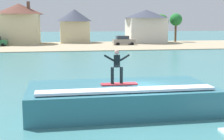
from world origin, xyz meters
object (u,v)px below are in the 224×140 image
tree_short_bushy (176,20)px  house_with_chimney (19,22)px  house_small_cottage (74,24)px  tree_tall_bare (161,22)px  wave_crest (121,97)px  car_far_shore (124,40)px  surfboard (119,84)px  house_gabled_white (146,24)px  surfer (117,65)px

tree_short_bushy → house_with_chimney: bearing=-178.7°
house_small_cottage → tree_tall_bare: house_small_cottage is taller
wave_crest → car_far_shore: bearing=77.7°
wave_crest → surfboard: 0.90m
wave_crest → surfboard: size_ratio=5.19×
tree_short_bushy → house_small_cottage: bearing=175.9°
house_gabled_white → house_small_cottage: size_ratio=1.28×
house_with_chimney → house_small_cottage: 11.29m
house_with_chimney → house_gabled_white: 25.81m
house_with_chimney → wave_crest: bearing=-78.8°
house_gabled_white → tree_tall_bare: 3.37m
surfer → car_far_shore: size_ratio=0.41×
wave_crest → house_gabled_white: bearing=72.7°
surfer → house_gabled_white: bearing=72.5°
wave_crest → tree_tall_bare: bearing=69.2°
surfboard → car_far_shore: (9.92, 45.14, -0.55)m
car_far_shore → tree_short_bushy: tree_short_bushy is taller
surfer → car_far_shore: (10.04, 45.21, -1.54)m
surfboard → house_gabled_white: bearing=72.6°
car_far_shore → tree_tall_bare: size_ratio=0.69×
house_gabled_white → tree_short_bushy: bearing=12.2°
tree_tall_bare → house_with_chimney: bearing=178.3°
house_with_chimney → tree_short_bushy: house_with_chimney is taller
house_with_chimney → tree_tall_bare: size_ratio=1.60×
tree_short_bushy → house_gabled_white: bearing=-167.8°
surfer → surfboard: bearing=25.9°
wave_crest → surfer: 1.88m
tree_tall_bare → surfboard: bearing=-110.8°
car_far_shore → house_gabled_white: (5.94, 5.46, 3.04)m
wave_crest → tree_short_bushy: size_ratio=1.51×
surfer → tree_short_bushy: size_ratio=0.27×
wave_crest → house_gabled_white: house_gabled_white is taller
car_far_shore → surfboard: bearing=-102.4°
surfboard → tree_tall_bare: (19.19, 50.53, 2.95)m
car_far_shore → surfer: bearing=-102.5°
surfer → house_small_cottage: 53.84m
tree_short_bushy → car_far_shore: bearing=-151.9°
surfboard → tree_tall_bare: size_ratio=0.30×
surfer → car_far_shore: bearing=77.5°
wave_crest → surfer: size_ratio=5.55×
car_far_shore → tree_tall_bare: bearing=30.1°
house_with_chimney → tree_short_bushy: bearing=1.3°
car_far_shore → house_gabled_white: house_gabled_white is taller
wave_crest → house_small_cottage: size_ratio=1.28×
surfer → car_far_shore: surfer is taller
wave_crest → tree_short_bushy: tree_short_bushy is taller
surfboard → car_far_shore: car_far_shore is taller
house_with_chimney → house_small_cottage: size_ratio=1.30×
house_with_chimney → house_gabled_white: (25.80, -0.80, -0.47)m
house_small_cottage → tree_tall_bare: (18.09, -3.21, 0.41)m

